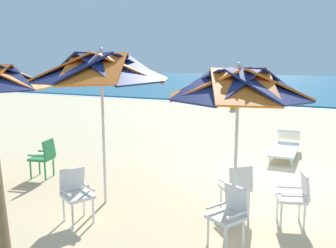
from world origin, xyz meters
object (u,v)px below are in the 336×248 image
at_px(plastic_chair_1, 230,212).
at_px(plastic_chair_3, 76,192).
at_px(plastic_chair_0, 296,195).
at_px(sun_lounger_1, 285,147).
at_px(plastic_chair_2, 237,186).
at_px(beach_umbrella_1, 101,69).
at_px(plastic_chair_4, 44,156).
at_px(beachgoer_seated, 234,104).
at_px(beach_umbrella_0, 238,86).

bearing_deg(plastic_chair_1, plastic_chair_3, -173.91).
distance_m(plastic_chair_0, sun_lounger_1, 4.25).
height_order(plastic_chair_2, beach_umbrella_1, beach_umbrella_1).
relative_size(plastic_chair_4, beachgoer_seated, 0.94).
height_order(plastic_chair_1, beach_umbrella_1, beach_umbrella_1).
xyz_separation_m(sun_lounger_1, beachgoer_seated, (-3.68, 8.65, 0.01)).
relative_size(plastic_chair_1, plastic_chair_3, 1.00).
bearing_deg(plastic_chair_0, beachgoer_seated, 108.87).
height_order(plastic_chair_2, sun_lounger_1, plastic_chair_2).
relative_size(plastic_chair_4, sun_lounger_1, 0.40).
height_order(beach_umbrella_1, plastic_chair_3, beach_umbrella_1).
distance_m(plastic_chair_0, plastic_chair_1, 1.34).
bearing_deg(beach_umbrella_1, plastic_chair_2, 13.24).
relative_size(plastic_chair_0, sun_lounger_1, 0.40).
distance_m(beach_umbrella_0, sun_lounger_1, 5.10).
height_order(plastic_chair_0, plastic_chair_3, same).
bearing_deg(plastic_chair_3, beach_umbrella_0, 19.25).
distance_m(plastic_chair_4, sun_lounger_1, 6.17).
bearing_deg(beachgoer_seated, plastic_chair_2, -75.02).
height_order(beach_umbrella_0, plastic_chair_1, beach_umbrella_0).
xyz_separation_m(plastic_chair_2, beachgoer_seated, (-3.43, 12.81, -0.20)).
xyz_separation_m(beach_umbrella_0, plastic_chair_0, (0.86, 0.52, -1.74)).
bearing_deg(beach_umbrella_1, beach_umbrella_0, 0.27).
relative_size(beach_umbrella_1, plastic_chair_4, 3.25).
bearing_deg(plastic_chair_3, beach_umbrella_1, 90.44).
xyz_separation_m(beach_umbrella_1, plastic_chair_4, (-2.05, 0.65, -1.96)).
bearing_deg(plastic_chair_1, plastic_chair_4, 165.10).
height_order(plastic_chair_1, plastic_chair_4, same).
xyz_separation_m(plastic_chair_3, beachgoer_seated, (-1.11, 14.19, -0.20)).
relative_size(plastic_chair_0, beach_umbrella_1, 0.31).
bearing_deg(sun_lounger_1, beach_umbrella_1, -118.65).
distance_m(plastic_chair_0, plastic_chair_4, 5.33).
height_order(beach_umbrella_0, plastic_chair_0, beach_umbrella_0).
xyz_separation_m(plastic_chair_0, plastic_chair_4, (-5.33, 0.12, 0.00)).
bearing_deg(plastic_chair_1, beachgoer_seated, 104.52).
xyz_separation_m(plastic_chair_1, plastic_chair_2, (-0.18, 1.11, 0.00)).
relative_size(plastic_chair_0, plastic_chair_1, 1.00).
bearing_deg(plastic_chair_3, plastic_chair_4, 144.36).
relative_size(plastic_chair_3, sun_lounger_1, 0.40).
height_order(plastic_chair_3, beachgoer_seated, beachgoer_seated).
xyz_separation_m(plastic_chair_0, sun_lounger_1, (-0.70, 4.18, -0.22)).
bearing_deg(sun_lounger_1, plastic_chair_0, -80.47).
xyz_separation_m(plastic_chair_2, sun_lounger_1, (0.25, 4.17, -0.22)).
distance_m(plastic_chair_1, beachgoer_seated, 14.38).
bearing_deg(plastic_chair_4, plastic_chair_1, -14.90).
distance_m(plastic_chair_1, beach_umbrella_1, 3.22).
relative_size(plastic_chair_3, plastic_chair_4, 1.00).
distance_m(plastic_chair_1, plastic_chair_3, 2.51).
relative_size(plastic_chair_2, beach_umbrella_1, 0.31).
bearing_deg(plastic_chair_2, plastic_chair_4, 178.68).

